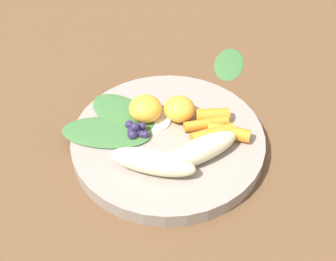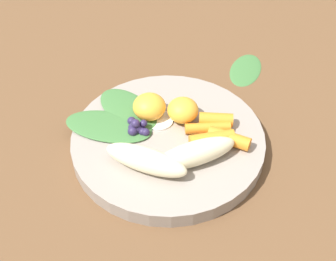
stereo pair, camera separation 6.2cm
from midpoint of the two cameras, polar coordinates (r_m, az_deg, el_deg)
ground_plane at (r=0.65m, az=-2.76°, el=-2.17°), size 2.40×2.40×0.00m
bowl at (r=0.64m, az=-2.79°, el=-1.49°), size 0.27×0.27×0.02m
banana_peeled_left at (r=0.59m, az=0.97°, el=-2.61°), size 0.04×0.11×0.03m
banana_peeled_right at (r=0.58m, az=-5.00°, el=-4.06°), size 0.10×0.10×0.03m
orange_segment_near at (r=0.65m, az=-5.57°, el=2.58°), size 0.05×0.05×0.03m
orange_segment_far at (r=0.65m, az=-1.36°, el=2.56°), size 0.04×0.04×0.03m
carrot_front at (r=0.62m, az=2.70°, el=-0.68°), size 0.03×0.06×0.02m
carrot_mid_left at (r=0.63m, az=4.77°, el=-0.36°), size 0.06×0.05×0.02m
carrot_mid_right at (r=0.64m, az=1.97°, el=0.67°), size 0.04×0.06×0.01m
carrot_rear at (r=0.65m, az=2.82°, el=1.78°), size 0.04×0.05×0.02m
blueberry_pile at (r=0.63m, az=-6.77°, el=-0.18°), size 0.04×0.03×0.02m
coconut_shred_patch at (r=0.65m, az=-4.58°, el=0.87°), size 0.04×0.04×0.00m
kale_leaf_left at (r=0.67m, az=-8.22°, el=2.01°), size 0.12×0.09×0.00m
kale_leaf_right at (r=0.64m, az=-10.38°, el=-0.36°), size 0.12×0.14×0.00m
kale_leaf_stray at (r=0.79m, az=5.34°, el=8.23°), size 0.10×0.10×0.01m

